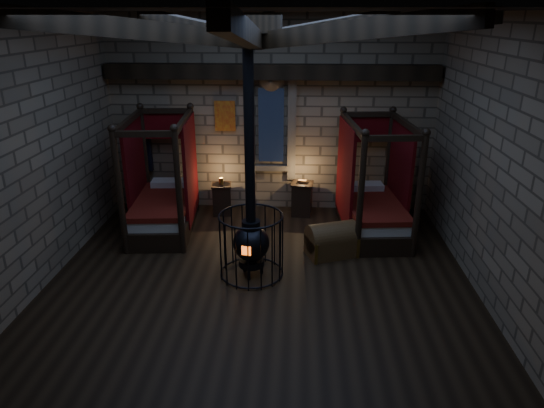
# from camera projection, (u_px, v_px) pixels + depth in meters

# --- Properties ---
(room) EXTENTS (7.02, 7.02, 4.29)m
(room) POSITION_uv_depth(u_px,v_px,m) (257.00, 46.00, 6.69)
(room) COLOR black
(room) RESTS_ON ground
(bed_left) EXTENTS (1.34, 2.30, 2.31)m
(bed_left) POSITION_uv_depth(u_px,v_px,m) (164.00, 202.00, 9.90)
(bed_left) COLOR black
(bed_left) RESTS_ON ground
(bed_right) EXTENTS (1.34, 2.27, 2.27)m
(bed_right) POSITION_uv_depth(u_px,v_px,m) (373.00, 206.00, 9.74)
(bed_right) COLOR black
(bed_right) RESTS_ON ground
(trunk_left) EXTENTS (0.87, 0.59, 0.61)m
(trunk_left) POSITION_uv_depth(u_px,v_px,m) (154.00, 230.00, 9.34)
(trunk_left) COLOR #55381A
(trunk_left) RESTS_ON ground
(trunk_right) EXTENTS (1.02, 0.83, 0.65)m
(trunk_right) POSITION_uv_depth(u_px,v_px,m) (332.00, 241.00, 8.87)
(trunk_right) COLOR #55381A
(trunk_right) RESTS_ON ground
(nightstand_left) EXTENTS (0.49, 0.47, 0.85)m
(nightstand_left) POSITION_uv_depth(u_px,v_px,m) (222.00, 199.00, 10.69)
(nightstand_left) COLOR black
(nightstand_left) RESTS_ON ground
(nightstand_right) EXTENTS (0.51, 0.49, 0.81)m
(nightstand_right) POSITION_uv_depth(u_px,v_px,m) (302.00, 199.00, 10.63)
(nightstand_right) COLOR black
(nightstand_right) RESTS_ON ground
(stove) EXTENTS (1.08, 1.08, 4.05)m
(stove) POSITION_uv_depth(u_px,v_px,m) (251.00, 240.00, 8.05)
(stove) COLOR black
(stove) RESTS_ON ground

